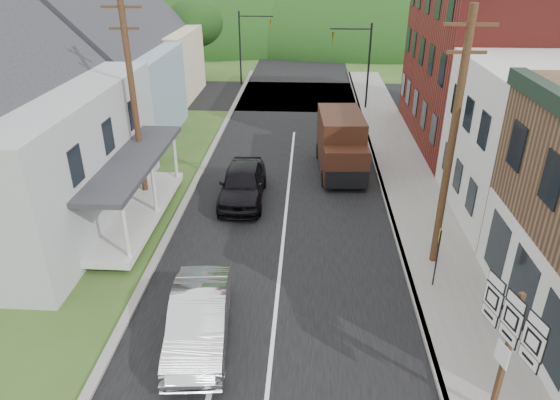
% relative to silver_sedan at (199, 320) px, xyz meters
% --- Properties ---
extents(ground, '(120.00, 120.00, 0.00)m').
position_rel_silver_sedan_xyz_m(ground, '(2.13, 1.04, -0.76)').
color(ground, '#2D4719').
rests_on(ground, ground).
extents(road, '(9.00, 90.00, 0.02)m').
position_rel_silver_sedan_xyz_m(road, '(2.13, 11.04, -0.76)').
color(road, black).
rests_on(road, ground).
extents(cross_road, '(60.00, 9.00, 0.02)m').
position_rel_silver_sedan_xyz_m(cross_road, '(2.13, 28.04, -0.76)').
color(cross_road, black).
rests_on(cross_road, ground).
extents(sidewalk_right, '(2.80, 55.00, 0.15)m').
position_rel_silver_sedan_xyz_m(sidewalk_right, '(8.03, 9.04, -0.69)').
color(sidewalk_right, slate).
rests_on(sidewalk_right, ground).
extents(curb_right, '(0.20, 55.00, 0.15)m').
position_rel_silver_sedan_xyz_m(curb_right, '(6.68, 9.04, -0.69)').
color(curb_right, slate).
rests_on(curb_right, ground).
extents(curb_left, '(0.30, 55.00, 0.12)m').
position_rel_silver_sedan_xyz_m(curb_left, '(-2.52, 9.04, -0.70)').
color(curb_left, slate).
rests_on(curb_left, ground).
extents(storefront_red, '(8.00, 12.00, 10.00)m').
position_rel_silver_sedan_xyz_m(storefront_red, '(13.43, 18.04, 4.24)').
color(storefront_red, maroon).
rests_on(storefront_red, ground).
extents(house_blue, '(7.14, 8.16, 7.28)m').
position_rel_silver_sedan_xyz_m(house_blue, '(-8.87, 18.04, 2.93)').
color(house_blue, '#7F9AAE').
rests_on(house_blue, ground).
extents(house_cream, '(7.14, 8.16, 7.28)m').
position_rel_silver_sedan_xyz_m(house_cream, '(-9.37, 27.04, 2.93)').
color(house_cream, beige).
rests_on(house_cream, ground).
extents(utility_pole_right, '(1.60, 0.26, 9.00)m').
position_rel_silver_sedan_xyz_m(utility_pole_right, '(7.73, 4.54, 3.89)').
color(utility_pole_right, '#472D19').
rests_on(utility_pole_right, ground).
extents(utility_pole_left, '(1.60, 0.26, 9.00)m').
position_rel_silver_sedan_xyz_m(utility_pole_left, '(-4.37, 9.04, 3.89)').
color(utility_pole_left, '#472D19').
rests_on(utility_pole_left, ground).
extents(traffic_signal_right, '(2.87, 0.20, 6.00)m').
position_rel_silver_sedan_xyz_m(traffic_signal_right, '(6.43, 24.54, 3.00)').
color(traffic_signal_right, black).
rests_on(traffic_signal_right, ground).
extents(traffic_signal_left, '(2.87, 0.20, 6.00)m').
position_rel_silver_sedan_xyz_m(traffic_signal_left, '(-2.17, 31.54, 3.00)').
color(traffic_signal_left, black).
rests_on(traffic_signal_left, ground).
extents(tree_left_d, '(4.80, 4.80, 6.94)m').
position_rel_silver_sedan_xyz_m(tree_left_d, '(-6.87, 33.04, 4.12)').
color(tree_left_d, '#382616').
rests_on(tree_left_d, ground).
extents(forested_ridge, '(90.00, 30.00, 16.00)m').
position_rel_silver_sedan_xyz_m(forested_ridge, '(2.13, 56.04, -0.76)').
color(forested_ridge, black).
rests_on(forested_ridge, ground).
extents(silver_sedan, '(2.07, 4.76, 1.52)m').
position_rel_silver_sedan_xyz_m(silver_sedan, '(0.00, 0.00, 0.00)').
color(silver_sedan, '#BCBDC1').
rests_on(silver_sedan, ground).
extents(dark_sedan, '(2.06, 4.93, 1.67)m').
position_rel_silver_sedan_xyz_m(dark_sedan, '(0.08, 9.35, 0.07)').
color(dark_sedan, black).
rests_on(dark_sedan, ground).
extents(delivery_van, '(2.47, 5.40, 2.95)m').
position_rel_silver_sedan_xyz_m(delivery_van, '(4.72, 12.96, 0.73)').
color(delivery_van, black).
rests_on(delivery_van, ground).
extents(route_sign_cluster, '(0.61, 2.02, 3.63)m').
position_rel_silver_sedan_xyz_m(route_sign_cluster, '(7.64, -2.31, 1.74)').
color(route_sign_cluster, '#472D19').
rests_on(route_sign_cluster, sidewalk_right).
extents(warning_sign, '(0.22, 0.60, 2.27)m').
position_rel_silver_sedan_xyz_m(warning_sign, '(7.36, 2.96, 0.84)').
color(warning_sign, black).
rests_on(warning_sign, sidewalk_right).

